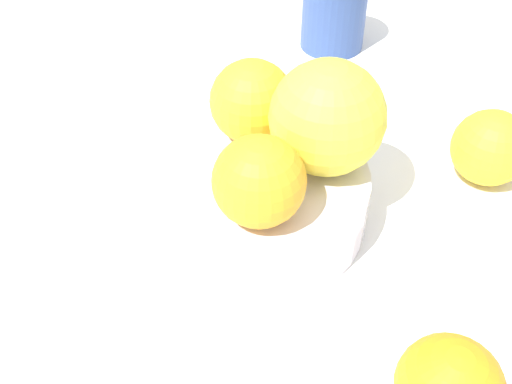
{
  "coord_description": "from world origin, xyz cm",
  "views": [
    {
      "loc": [
        23.58,
        24.57,
        34.62
      ],
      "look_at": [
        0.0,
        0.0,
        2.83
      ],
      "focal_mm": 43.86,
      "sensor_mm": 36.0,
      "label": 1
    }
  ],
  "objects_px": {
    "fruit_bowl": "(256,198)",
    "orange_in_bowl_1": "(327,118)",
    "orange_loose_1": "(490,148)",
    "ceramic_cup": "(334,12)",
    "orange_in_bowl_2": "(259,181)",
    "orange_in_bowl_0": "(252,101)"
  },
  "relations": [
    {
      "from": "orange_in_bowl_2",
      "to": "fruit_bowl",
      "type": "bearing_deg",
      "value": -131.19
    },
    {
      "from": "orange_in_bowl_1",
      "to": "ceramic_cup",
      "type": "relative_size",
      "value": 1.06
    },
    {
      "from": "orange_in_bowl_0",
      "to": "orange_in_bowl_2",
      "type": "relative_size",
      "value": 1.03
    },
    {
      "from": "fruit_bowl",
      "to": "ceramic_cup",
      "type": "bearing_deg",
      "value": -150.96
    },
    {
      "from": "orange_in_bowl_0",
      "to": "fruit_bowl",
      "type": "bearing_deg",
      "value": 49.96
    },
    {
      "from": "fruit_bowl",
      "to": "ceramic_cup",
      "type": "xyz_separation_m",
      "value": [
        -0.24,
        -0.13,
        0.02
      ]
    },
    {
      "from": "orange_in_bowl_1",
      "to": "orange_loose_1",
      "type": "distance_m",
      "value": 0.15
    },
    {
      "from": "fruit_bowl",
      "to": "orange_in_bowl_1",
      "type": "xyz_separation_m",
      "value": [
        -0.04,
        0.03,
        0.07
      ]
    },
    {
      "from": "orange_in_bowl_0",
      "to": "ceramic_cup",
      "type": "relative_size",
      "value": 0.82
    },
    {
      "from": "orange_in_bowl_0",
      "to": "ceramic_cup",
      "type": "distance_m",
      "value": 0.24
    },
    {
      "from": "orange_loose_1",
      "to": "ceramic_cup",
      "type": "distance_m",
      "value": 0.24
    },
    {
      "from": "fruit_bowl",
      "to": "orange_loose_1",
      "type": "height_order",
      "value": "orange_loose_1"
    },
    {
      "from": "fruit_bowl",
      "to": "ceramic_cup",
      "type": "distance_m",
      "value": 0.28
    },
    {
      "from": "orange_loose_1",
      "to": "orange_in_bowl_1",
      "type": "bearing_deg",
      "value": -28.47
    },
    {
      "from": "fruit_bowl",
      "to": "orange_in_bowl_0",
      "type": "height_order",
      "value": "orange_in_bowl_0"
    },
    {
      "from": "orange_in_bowl_1",
      "to": "orange_in_bowl_2",
      "type": "distance_m",
      "value": 0.07
    },
    {
      "from": "fruit_bowl",
      "to": "orange_loose_1",
      "type": "relative_size",
      "value": 2.68
    },
    {
      "from": "fruit_bowl",
      "to": "orange_in_bowl_0",
      "type": "bearing_deg",
      "value": -130.04
    },
    {
      "from": "orange_in_bowl_1",
      "to": "orange_loose_1",
      "type": "bearing_deg",
      "value": 151.53
    },
    {
      "from": "fruit_bowl",
      "to": "orange_in_bowl_1",
      "type": "bearing_deg",
      "value": 148.85
    },
    {
      "from": "orange_in_bowl_1",
      "to": "orange_loose_1",
      "type": "relative_size",
      "value": 1.33
    },
    {
      "from": "fruit_bowl",
      "to": "orange_in_bowl_1",
      "type": "distance_m",
      "value": 0.08
    }
  ]
}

